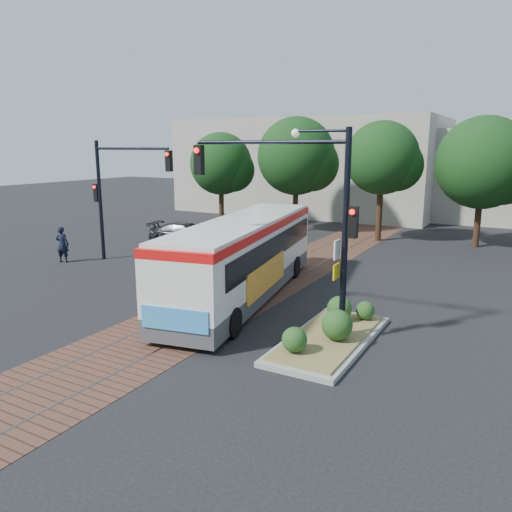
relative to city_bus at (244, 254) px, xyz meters
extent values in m
plane|color=black|center=(-0.27, -1.77, -1.68)|extent=(120.00, 120.00, 0.00)
cube|color=brown|center=(-0.27, 2.23, -1.68)|extent=(3.60, 40.00, 0.01)
cube|color=slate|center=(-1.02, 2.23, -1.67)|extent=(0.06, 40.00, 0.01)
cube|color=slate|center=(0.48, 2.23, -1.67)|extent=(0.06, 40.00, 0.01)
cylinder|color=#382314|center=(-10.27, 14.23, -0.25)|extent=(0.36, 0.36, 2.86)
sphere|color=black|center=(-10.27, 14.23, 2.83)|extent=(4.40, 4.40, 4.40)
cylinder|color=#382314|center=(-4.77, 15.03, -0.12)|extent=(0.36, 0.36, 3.12)
sphere|color=black|center=(-4.77, 15.03, 3.39)|extent=(5.20, 5.20, 5.20)
cylinder|color=#382314|center=(1.23, 14.23, 0.01)|extent=(0.36, 0.36, 3.39)
sphere|color=black|center=(1.23, 14.23, 3.35)|extent=(4.40, 4.40, 4.40)
cylinder|color=#382314|center=(6.73, 15.03, -0.25)|extent=(0.36, 0.36, 2.86)
sphere|color=black|center=(6.73, 15.03, 3.13)|extent=(5.20, 5.20, 5.20)
cube|color=#ADA899|center=(-8.27, 26.23, 2.32)|extent=(22.00, 12.00, 8.00)
cube|color=#464648|center=(0.00, -0.04, -1.17)|extent=(4.34, 11.50, 0.66)
cube|color=white|center=(0.00, -0.04, 0.05)|extent=(4.36, 11.50, 1.78)
cube|color=black|center=(-0.05, 0.24, 0.33)|extent=(4.21, 10.40, 0.84)
cube|color=red|center=(0.00, -0.04, 1.08)|extent=(4.39, 11.51, 0.28)
cube|color=white|center=(0.00, -0.04, 1.27)|extent=(4.21, 11.12, 0.13)
cube|color=black|center=(0.99, -5.44, 0.43)|extent=(1.50, 0.38, 0.84)
cube|color=#348ED1|center=(1.02, -5.60, -0.70)|extent=(2.04, 0.43, 0.66)
cube|color=orange|center=(1.37, -0.74, -0.51)|extent=(0.82, 4.16, 1.03)
cylinder|color=black|center=(-0.33, -4.20, -1.21)|extent=(0.49, 0.98, 0.94)
cylinder|color=black|center=(1.79, -3.82, -1.21)|extent=(0.49, 0.98, 0.94)
cylinder|color=black|center=(-1.70, 3.27, -1.21)|extent=(0.49, 0.98, 0.94)
cylinder|color=black|center=(0.42, 3.66, -1.21)|extent=(0.49, 0.98, 0.94)
cube|color=gray|center=(4.53, -2.77, -1.61)|extent=(2.20, 5.20, 0.15)
cube|color=olive|center=(4.53, -2.77, -1.49)|extent=(1.90, 4.80, 0.08)
sphere|color=#1E4719|center=(4.13, -4.37, -1.10)|extent=(0.70, 0.70, 0.70)
sphere|color=#1E4719|center=(4.83, -2.97, -1.00)|extent=(0.90, 0.90, 0.90)
sphere|color=#1E4719|center=(4.33, -1.37, -1.05)|extent=(0.80, 0.80, 0.80)
sphere|color=#1E4719|center=(5.03, -0.87, -1.15)|extent=(0.60, 0.60, 0.60)
cylinder|color=black|center=(4.83, -2.57, 1.53)|extent=(0.18, 0.18, 6.00)
cylinder|color=black|center=(2.33, -2.57, 4.13)|extent=(5.00, 0.12, 0.12)
cube|color=black|center=(-0.17, -2.57, 3.58)|extent=(0.28, 0.22, 0.95)
sphere|color=#FF190C|center=(-0.17, -2.71, 3.88)|extent=(0.18, 0.18, 0.18)
cube|color=black|center=(5.05, -2.57, 1.93)|extent=(0.26, 0.20, 0.90)
sphere|color=#FF190C|center=(5.05, -2.70, 2.23)|extent=(0.16, 0.16, 0.16)
cube|color=white|center=(4.65, -2.69, 1.13)|extent=(0.04, 0.45, 0.55)
cube|color=yellow|center=(4.65, -2.69, 0.48)|extent=(0.04, 0.45, 0.45)
cylinder|color=black|center=(4.03, -2.57, 4.43)|extent=(1.60, 0.08, 0.08)
sphere|color=silver|center=(3.23, -2.57, 4.38)|extent=(0.24, 0.24, 0.24)
cylinder|color=black|center=(-9.77, 2.23, 1.32)|extent=(0.18, 0.18, 6.00)
cylinder|color=black|center=(-7.52, 2.23, 3.92)|extent=(4.50, 0.12, 0.12)
cube|color=black|center=(-5.27, 2.23, 3.37)|extent=(0.28, 0.22, 0.95)
sphere|color=#FF190C|center=(-5.27, 2.09, 3.67)|extent=(0.18, 0.18, 0.18)
cube|color=black|center=(-9.99, 2.23, 1.72)|extent=(0.26, 0.20, 0.90)
sphere|color=#FF190C|center=(-9.99, 2.10, 2.02)|extent=(0.16, 0.16, 0.16)
imported|color=black|center=(-10.97, 0.68, -0.78)|extent=(0.77, 0.63, 1.81)
imported|color=black|center=(-8.24, 7.29, -1.02)|extent=(4.76, 2.47, 1.32)
camera|label=1|loc=(9.40, -15.99, 3.99)|focal=35.00mm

